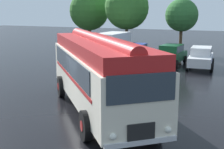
{
  "coord_description": "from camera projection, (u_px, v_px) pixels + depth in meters",
  "views": [
    {
      "loc": [
        6.53,
        -11.34,
        4.55
      ],
      "look_at": [
        0.4,
        2.41,
        1.4
      ],
      "focal_mm": 50.0,
      "sensor_mm": 36.0,
      "label": 1
    }
  ],
  "objects": [
    {
      "name": "ground_plane",
      "position": [
        81.0,
        115.0,
        13.67
      ],
      "size": [
        120.0,
        120.0,
        0.0
      ],
      "primitive_type": "plane",
      "color": "black"
    },
    {
      "name": "vintage_bus",
      "position": [
        98.0,
        70.0,
        13.93
      ],
      "size": [
        8.49,
        9.19,
        3.49
      ],
      "color": "silver",
      "rests_on": "ground"
    },
    {
      "name": "car_near_left",
      "position": [
        135.0,
        54.0,
        26.72
      ],
      "size": [
        1.99,
        4.21,
        1.66
      ],
      "color": "navy",
      "rests_on": "ground"
    },
    {
      "name": "car_mid_left",
      "position": [
        171.0,
        55.0,
        26.09
      ],
      "size": [
        2.18,
        4.31,
        1.66
      ],
      "color": "#144C28",
      "rests_on": "ground"
    },
    {
      "name": "car_mid_right",
      "position": [
        201.0,
        57.0,
        24.56
      ],
      "size": [
        2.21,
        4.32,
        1.66
      ],
      "color": "silver",
      "rests_on": "ground"
    },
    {
      "name": "box_van",
      "position": [
        109.0,
        46.0,
        27.5
      ],
      "size": [
        2.49,
        5.84,
        2.5
      ],
      "color": "silver",
      "rests_on": "ground"
    },
    {
      "name": "tree_far_left",
      "position": [
        89.0,
        10.0,
        36.63
      ],
      "size": [
        4.63,
        4.63,
        6.73
      ],
      "color": "#4C3823",
      "rests_on": "ground"
    },
    {
      "name": "tree_left_of_centre",
      "position": [
        125.0,
        7.0,
        32.85
      ],
      "size": [
        4.65,
        4.62,
        7.06
      ],
      "color": "#4C3823",
      "rests_on": "ground"
    },
    {
      "name": "tree_centre",
      "position": [
        183.0,
        15.0,
        31.8
      ],
      "size": [
        3.36,
        3.36,
        5.66
      ],
      "color": "#4C3823",
      "rests_on": "ground"
    }
  ]
}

